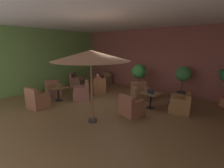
{
  "coord_description": "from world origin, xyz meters",
  "views": [
    {
      "loc": [
        4.37,
        -4.83,
        2.6
      ],
      "look_at": [
        0.0,
        0.41,
        1.02
      ],
      "focal_mm": 25.8,
      "sensor_mm": 36.0,
      "label": 1
    }
  ],
  "objects": [
    {
      "name": "open_laptop",
      "position": [
        1.51,
        1.16,
        0.74
      ],
      "size": [
        0.32,
        0.24,
        0.2
      ],
      "color": "#9EA0A5",
      "rests_on": "cafe_table_front_left"
    },
    {
      "name": "armchair_front_left_south",
      "position": [
        0.5,
        2.02,
        0.33
      ],
      "size": [
        1.05,
        1.07,
        0.87
      ],
      "color": "brown",
      "rests_on": "ground_plane"
    },
    {
      "name": "wall_left_accent",
      "position": [
        -5.04,
        0.0,
        1.81
      ],
      "size": [
        0.08,
        8.22,
        3.62
      ],
      "primitive_type": "cube",
      "color": "#689247",
      "rests_on": "ground_plane"
    },
    {
      "name": "ceiling_slab",
      "position": [
        0.0,
        0.0,
        3.65
      ],
      "size": [
        10.16,
        8.22,
        0.06
      ],
      "primitive_type": "cube",
      "color": "silver",
      "rests_on": "wall_back_brick"
    },
    {
      "name": "patio_umbrella_tall_red",
      "position": [
        0.45,
        -1.21,
        2.31
      ],
      "size": [
        2.59,
        2.59,
        2.5
      ],
      "color": "#2D2D2D",
      "rests_on": "ground_plane"
    },
    {
      "name": "patron_blue_shirt",
      "position": [
        -2.11,
        1.66,
        0.71
      ],
      "size": [
        0.39,
        0.44,
        0.63
      ],
      "color": "#B84D40",
      "rests_on": "ground_plane"
    },
    {
      "name": "armchair_mid_center_east",
      "position": [
        -3.11,
        3.36,
        0.31
      ],
      "size": [
        0.76,
        0.77,
        0.85
      ],
      "color": "#875F40",
      "rests_on": "ground_plane"
    },
    {
      "name": "cafe_table_front_right",
      "position": [
        -2.5,
        -0.7,
        0.55
      ],
      "size": [
        0.83,
        0.83,
        0.69
      ],
      "color": "black",
      "rests_on": "ground_plane"
    },
    {
      "name": "armchair_front_right_south",
      "position": [
        -3.57,
        -0.35,
        0.3
      ],
      "size": [
        0.95,
        0.91,
        0.81
      ],
      "color": "#8E5744",
      "rests_on": "ground_plane"
    },
    {
      "name": "armchair_mid_center_north",
      "position": [
        -2.07,
        1.64,
        0.32
      ],
      "size": [
        1.05,
        1.03,
        0.84
      ],
      "color": "#935E35",
      "rests_on": "ground_plane"
    },
    {
      "name": "armchair_front_left_north",
      "position": [
        1.17,
        0.14,
        0.31
      ],
      "size": [
        0.87,
        0.88,
        0.83
      ],
      "color": "brown",
      "rests_on": "ground_plane"
    },
    {
      "name": "potted_tree_left_corner",
      "position": [
        -0.07,
        2.8,
        1.14
      ],
      "size": [
        0.79,
        0.79,
        1.68
      ],
      "color": "beige",
      "rests_on": "ground_plane"
    },
    {
      "name": "iced_drink_cup",
      "position": [
        1.31,
        1.42,
        0.74
      ],
      "size": [
        0.08,
        0.08,
        0.11
      ],
      "primitive_type": "cylinder",
      "color": "silver",
      "rests_on": "cafe_table_front_left"
    },
    {
      "name": "armchair_front_right_east",
      "position": [
        -1.78,
        0.17,
        0.34
      ],
      "size": [
        1.1,
        1.09,
        0.92
      ],
      "color": "brown",
      "rests_on": "ground_plane"
    },
    {
      "name": "wall_back_brick",
      "position": [
        0.0,
        4.07,
        1.81
      ],
      "size": [
        10.16,
        0.08,
        3.62
      ],
      "primitive_type": "cube",
      "color": "brown",
      "rests_on": "ground_plane"
    },
    {
      "name": "ground_plane",
      "position": [
        0.0,
        0.0,
        -0.01
      ],
      "size": [
        10.16,
        8.22,
        0.02
      ],
      "primitive_type": "cube",
      "color": "brown"
    },
    {
      "name": "cafe_table_front_left",
      "position": [
        1.43,
        1.29,
        0.55
      ],
      "size": [
        0.75,
        0.75,
        0.69
      ],
      "color": "black",
      "rests_on": "ground_plane"
    },
    {
      "name": "potted_tree_mid_right",
      "position": [
        2.05,
        3.44,
        1.11
      ],
      "size": [
        0.73,
        0.73,
        1.67
      ],
      "color": "#3B3737",
      "rests_on": "ground_plane"
    },
    {
      "name": "armchair_front_right_north",
      "position": [
        -2.37,
        -1.82,
        0.34
      ],
      "size": [
        0.84,
        0.81,
        0.93
      ],
      "color": "brown",
      "rests_on": "ground_plane"
    },
    {
      "name": "armchair_front_left_east",
      "position": [
        2.56,
        1.63,
        0.31
      ],
      "size": [
        0.96,
        0.97,
        0.82
      ],
      "color": "brown",
      "rests_on": "ground_plane"
    },
    {
      "name": "cafe_table_mid_center",
      "position": [
        -3.08,
        2.2,
        0.55
      ],
      "size": [
        0.82,
        0.82,
        0.69
      ],
      "color": "black",
      "rests_on": "ground_plane"
    },
    {
      "name": "armchair_mid_center_south",
      "position": [
        -4.1,
        1.65,
        0.34
      ],
      "size": [
        0.98,
        0.98,
        0.92
      ],
      "color": "brown",
      "rests_on": "ground_plane"
    }
  ]
}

